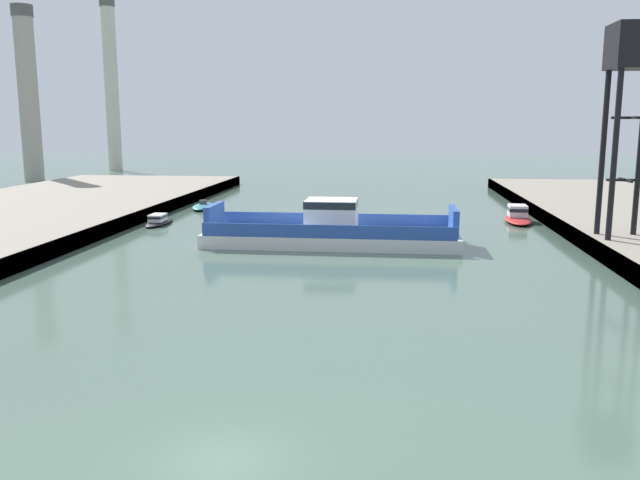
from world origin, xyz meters
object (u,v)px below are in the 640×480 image
at_px(moored_boat_near_right, 203,206).
at_px(smokestack_distant_b, 28,89).
at_px(chain_ferry, 331,231).
at_px(crane_tower, 635,67).
at_px(moored_boat_mid_left, 159,220).
at_px(smokestack_distant_a, 111,80).
at_px(moored_boat_far_left, 518,216).

bearing_deg(moored_boat_near_right, smokestack_distant_b, 140.19).
xyz_separation_m(chain_ferry, crane_tower, (23.17, -1.70, 13.31)).
height_order(crane_tower, smokestack_distant_b, smokestack_distant_b).
distance_m(moored_boat_mid_left, smokestack_distant_a, 84.60).
height_order(chain_ferry, moored_boat_far_left, chain_ferry).
height_order(chain_ferry, moored_boat_near_right, chain_ferry).
bearing_deg(chain_ferry, crane_tower, -4.19).
height_order(moored_boat_near_right, moored_boat_far_left, moored_boat_far_left).
distance_m(moored_boat_near_right, moored_boat_far_left, 36.64).
distance_m(moored_boat_mid_left, moored_boat_far_left, 37.30).
distance_m(moored_boat_near_right, smokestack_distant_a, 74.15).
xyz_separation_m(moored_boat_far_left, smokestack_distant_b, (-77.03, 41.38, 15.49)).
bearing_deg(chain_ferry, moored_boat_near_right, 129.01).
relative_size(moored_boat_near_right, crane_tower, 0.43).
bearing_deg(crane_tower, moored_boat_near_right, 150.06).
relative_size(chain_ferry, smokestack_distant_b, 0.71).
relative_size(moored_boat_far_left, smokestack_distant_b, 0.25).
distance_m(chain_ferry, moored_boat_near_right, 28.12).
distance_m(moored_boat_near_right, crane_tower, 49.24).
relative_size(chain_ferry, smokestack_distant_a, 0.59).
relative_size(crane_tower, smokestack_distant_a, 0.45).
bearing_deg(moored_boat_far_left, moored_boat_near_right, 168.79).
height_order(moored_boat_near_right, smokestack_distant_a, smokestack_distant_a).
distance_m(moored_boat_far_left, smokestack_distant_b, 88.80).
bearing_deg(crane_tower, smokestack_distant_a, 132.81).
distance_m(moored_boat_mid_left, smokestack_distant_b, 63.86).
distance_m(moored_boat_far_left, crane_tower, 22.00).
xyz_separation_m(moored_boat_near_right, smokestack_distant_b, (-41.10, 34.25, 15.86)).
relative_size(crane_tower, smokestack_distant_b, 0.54).
xyz_separation_m(moored_boat_mid_left, smokestack_distant_a, (-36.60, 73.92, 18.79)).
xyz_separation_m(moored_boat_near_right, crane_tower, (40.86, -23.53, 14.18)).
xyz_separation_m(moored_boat_mid_left, crane_tower, (41.79, -10.71, 14.05)).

